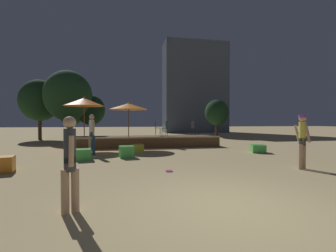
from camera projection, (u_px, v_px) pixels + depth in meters
name	position (u px, v px, depth m)	size (l,w,h in m)	color
ground_plane	(230.00, 206.00, 4.06)	(120.00, 120.00, 0.00)	tan
wooden_deck	(145.00, 141.00, 14.13)	(8.83, 2.78, 0.65)	brown
patio_umbrella_0	(129.00, 107.00, 12.88)	(2.27, 2.27, 2.66)	brown
patio_umbrella_1	(84.00, 102.00, 12.47)	(2.18, 2.18, 2.93)	brown
cube_seat_0	(126.00, 152.00, 9.58)	(0.66, 0.66, 0.49)	#4CC651
cube_seat_1	(3.00, 164.00, 6.77)	(0.68, 0.68, 0.48)	orange
cube_seat_2	(138.00, 148.00, 11.28)	(0.54, 0.54, 0.39)	yellow
cube_seat_3	(258.00, 149.00, 11.09)	(0.80, 0.80, 0.38)	#4CC651
cube_seat_4	(84.00, 155.00, 8.92)	(0.65, 0.65, 0.44)	#4CC651
person_0	(302.00, 138.00, 7.23)	(0.29, 0.55, 1.75)	tan
person_1	(92.00, 132.00, 10.24)	(0.35, 0.46, 1.86)	#2D4C7F
person_2	(70.00, 162.00, 3.74)	(0.28, 0.46, 1.62)	tan
bistro_chair_0	(194.00, 127.00, 14.32)	(0.42, 0.42, 0.90)	#2D3338
bistro_chair_1	(166.00, 127.00, 13.55)	(0.47, 0.47, 0.90)	#1E4C47
bistro_chair_2	(156.00, 126.00, 15.06)	(0.41, 0.41, 0.90)	#47474C
frisbee_disc	(169.00, 171.00, 6.89)	(0.22, 0.22, 0.03)	#E54C99
background_tree_0	(217.00, 113.00, 22.00)	(2.29, 2.29, 3.67)	#3D2B1C
background_tree_1	(68.00, 96.00, 18.59)	(3.81, 3.81, 5.76)	#3D2B1C
background_tree_2	(71.00, 113.00, 21.37)	(2.21, 2.21, 3.53)	#3D2B1C
background_tree_3	(40.00, 100.00, 19.04)	(3.19, 3.19, 5.08)	#3D2B1C
background_tree_4	(91.00, 110.00, 19.85)	(2.44, 2.44, 3.90)	#3D2B1C
distant_building	(195.00, 88.00, 31.81)	(8.79, 3.78, 12.53)	#4C5666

